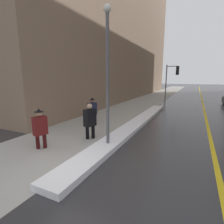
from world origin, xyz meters
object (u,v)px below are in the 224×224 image
object	(u,v)px
pedestrian_in_fedora	(40,127)
pedestrian_nearside	(92,110)
lamp_post	(108,67)
traffic_light_near	(173,76)
pedestrian_in_glasses	(90,120)

from	to	relation	value
pedestrian_in_fedora	pedestrian_nearside	size ratio (longest dim) A/B	1.00
lamp_post	traffic_light_near	xyz separation A→B (m)	(0.58, 14.12, -0.14)
lamp_post	pedestrian_in_fedora	world-z (taller)	lamp_post
traffic_light_near	pedestrian_nearside	size ratio (longest dim) A/B	2.56
lamp_post	traffic_light_near	size ratio (longest dim) A/B	1.27
pedestrian_nearside	pedestrian_in_fedora	bearing A→B (deg)	18.93
lamp_post	pedestrian_nearside	world-z (taller)	lamp_post
pedestrian_in_glasses	pedestrian_nearside	world-z (taller)	pedestrian_in_glasses
lamp_post	pedestrian_nearside	distance (m)	4.36
pedestrian_in_fedora	pedestrian_nearside	bearing A→B (deg)	-161.07
lamp_post	traffic_light_near	distance (m)	14.14
traffic_light_near	pedestrian_in_fedora	distance (m)	15.70
pedestrian_nearside	lamp_post	bearing A→B (deg)	57.21
pedestrian_in_fedora	pedestrian_nearside	world-z (taller)	pedestrian_in_fedora
lamp_post	pedestrian_in_fedora	xyz separation A→B (m)	(-2.28, -1.18, -2.20)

